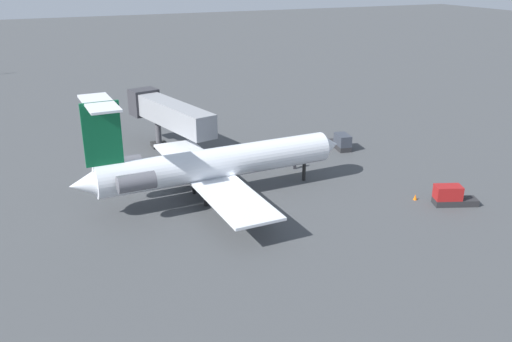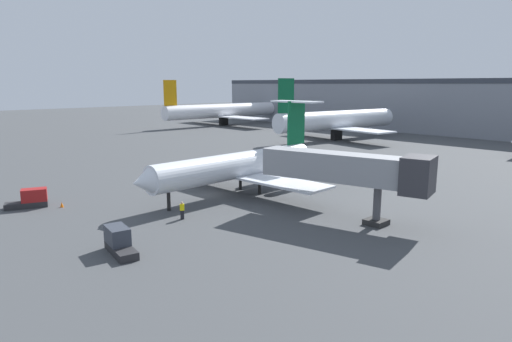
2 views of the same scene
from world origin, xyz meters
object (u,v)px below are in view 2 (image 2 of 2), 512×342
at_px(parked_airliner_west_end, 223,111).
at_px(parked_airliner_west_mid, 336,120).
at_px(baggage_tug_trailing, 31,199).
at_px(jet_bridge, 354,170).
at_px(ground_crew_marshaller, 182,210).
at_px(traffic_cone_near, 62,205).
at_px(regional_jet, 242,164).
at_px(baggage_tug_lead, 119,242).

relative_size(parked_airliner_west_end, parked_airliner_west_mid, 1.21).
bearing_deg(parked_airliner_west_end, baggage_tug_trailing, -51.48).
bearing_deg(parked_airliner_west_mid, jet_bridge, -52.06).
height_order(ground_crew_marshaller, traffic_cone_near, ground_crew_marshaller).
relative_size(regional_jet, jet_bridge, 1.68).
distance_m(jet_bridge, traffic_cone_near, 29.57).
distance_m(ground_crew_marshaller, parked_airliner_west_mid, 65.92).
relative_size(regional_jet, baggage_tug_lead, 6.45).
distance_m(ground_crew_marshaller, traffic_cone_near, 13.72).
xyz_separation_m(regional_jet, baggage_tug_trailing, (-10.52, -19.69, -2.60)).
distance_m(traffic_cone_near, parked_airliner_west_end, 94.09).
height_order(ground_crew_marshaller, baggage_tug_trailing, baggage_tug_trailing).
xyz_separation_m(regional_jet, ground_crew_marshaller, (3.69, -10.82, -2.58)).
relative_size(regional_jet, traffic_cone_near, 49.04).
distance_m(baggage_tug_trailing, parked_airliner_west_mid, 70.18).
height_order(ground_crew_marshaller, parked_airliner_west_mid, parked_airliner_west_mid).
xyz_separation_m(traffic_cone_near, parked_airliner_west_end, (-60.97, 71.55, 4.09)).
height_order(baggage_tug_lead, traffic_cone_near, baggage_tug_lead).
bearing_deg(regional_jet, baggage_tug_trailing, -118.12).
distance_m(regional_jet, traffic_cone_near, 19.57).
distance_m(regional_jet, jet_bridge, 14.96).
distance_m(baggage_tug_lead, baggage_tug_trailing, 18.01).
xyz_separation_m(baggage_tug_lead, traffic_cone_near, (-15.80, 1.66, -0.56)).
xyz_separation_m(ground_crew_marshaller, parked_airliner_west_mid, (-26.94, 60.06, 3.54)).
height_order(regional_jet, ground_crew_marshaller, regional_jet).
relative_size(regional_jet, parked_airliner_west_mid, 0.79).
bearing_deg(parked_airliner_west_mid, traffic_cone_near, -77.37).
height_order(ground_crew_marshaller, baggage_tug_lead, baggage_tug_lead).
bearing_deg(regional_jet, traffic_cone_near, -115.50).
bearing_deg(traffic_cone_near, jet_bridge, 37.40).
bearing_deg(baggage_tug_trailing, regional_jet, 61.88).
xyz_separation_m(ground_crew_marshaller, baggage_tug_lead, (3.79, -8.26, -0.02)).
height_order(traffic_cone_near, parked_airliner_west_end, parked_airliner_west_end).
bearing_deg(jet_bridge, parked_airliner_west_mid, 127.94).
bearing_deg(traffic_cone_near, baggage_tug_lead, -5.98).
xyz_separation_m(jet_bridge, parked_airliner_west_end, (-84.18, 53.81, -0.45)).
xyz_separation_m(traffic_cone_near, parked_airliner_west_mid, (-14.93, 66.67, 4.12)).
relative_size(jet_bridge, baggage_tug_lead, 3.84).
bearing_deg(traffic_cone_near, ground_crew_marshaller, 28.83).
relative_size(jet_bridge, traffic_cone_near, 29.19).
distance_m(regional_jet, baggage_tug_lead, 20.67).
xyz_separation_m(regional_jet, parked_airliner_west_mid, (-23.25, 49.23, 0.96)).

